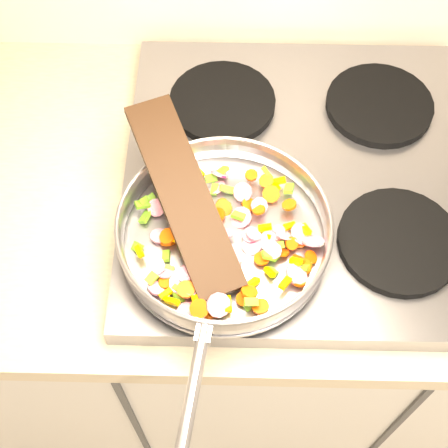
{
  "coord_description": "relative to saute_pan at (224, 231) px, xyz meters",
  "views": [
    {
      "loc": [
        -0.82,
        1.04,
        1.78
      ],
      "look_at": [
        -0.83,
        1.52,
        1.0
      ],
      "focal_mm": 50.0,
      "sensor_mm": 36.0,
      "label": 1
    }
  ],
  "objects": [
    {
      "name": "cooktop",
      "position": [
        0.13,
        0.15,
        -0.07
      ],
      "size": [
        0.6,
        0.6,
        0.04
      ],
      "primitive_type": "cube",
      "color": "#939399",
      "rests_on": "counter_top"
    },
    {
      "name": "vegetable_heap",
      "position": [
        0.01,
        -0.02,
        -0.01
      ],
      "size": [
        0.3,
        0.28,
        0.05
      ],
      "color": "#DF4B06",
      "rests_on": "saute_pan"
    },
    {
      "name": "grate_fl",
      "position": [
        -0.01,
        0.01,
        -0.04
      ],
      "size": [
        0.19,
        0.19,
        0.02
      ],
      "primitive_type": "cylinder",
      "color": "black",
      "rests_on": "cooktop"
    },
    {
      "name": "saute_pan",
      "position": [
        0.0,
        0.0,
        0.0
      ],
      "size": [
        0.36,
        0.53,
        0.06
      ],
      "rotation": [
        0.0,
        0.0,
        -0.14
      ],
      "color": "#9E9EA5",
      "rests_on": "grate_fl"
    },
    {
      "name": "grate_br",
      "position": [
        0.27,
        0.29,
        -0.04
      ],
      "size": [
        0.19,
        0.19,
        0.02
      ],
      "primitive_type": "cylinder",
      "color": "black",
      "rests_on": "cooktop"
    },
    {
      "name": "grate_fr",
      "position": [
        0.27,
        0.01,
        -0.04
      ],
      "size": [
        0.19,
        0.19,
        0.02
      ],
      "primitive_type": "cylinder",
      "color": "black",
      "rests_on": "cooktop"
    },
    {
      "name": "wooden_spatula",
      "position": [
        -0.06,
        0.04,
        0.03
      ],
      "size": [
        0.19,
        0.32,
        0.09
      ],
      "primitive_type": "cube",
      "rotation": [
        0.0,
        -0.25,
        1.99
      ],
      "color": "black",
      "rests_on": "saute_pan"
    },
    {
      "name": "grate_bl",
      "position": [
        -0.01,
        0.29,
        -0.04
      ],
      "size": [
        0.19,
        0.19,
        0.02
      ],
      "primitive_type": "cylinder",
      "color": "black",
      "rests_on": "cooktop"
    }
  ]
}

